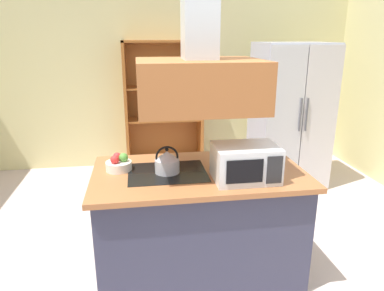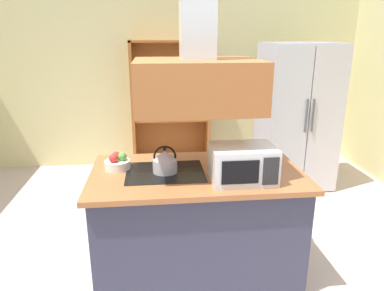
{
  "view_description": "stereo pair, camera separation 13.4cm",
  "coord_description": "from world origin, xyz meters",
  "px_view_note": "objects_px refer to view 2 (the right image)",
  "views": [
    {
      "loc": [
        -0.25,
        -2.35,
        1.92
      ],
      "look_at": [
        0.2,
        0.56,
        1.0
      ],
      "focal_mm": 33.35,
      "sensor_mm": 36.0,
      "label": 1
    },
    {
      "loc": [
        -0.11,
        -2.37,
        1.92
      ],
      "look_at": [
        0.2,
        0.56,
        1.0
      ],
      "focal_mm": 33.35,
      "sensor_mm": 36.0,
      "label": 2
    }
  ],
  "objects_px": {
    "refrigerator": "(296,116)",
    "kettle": "(165,161)",
    "dish_cabinet": "(170,113)",
    "microwave": "(242,163)",
    "fruit_bowl": "(118,163)",
    "cutting_board": "(248,159)"
  },
  "relations": [
    {
      "from": "kettle",
      "to": "microwave",
      "type": "distance_m",
      "value": 0.59
    },
    {
      "from": "dish_cabinet",
      "to": "kettle",
      "type": "height_order",
      "value": "dish_cabinet"
    },
    {
      "from": "dish_cabinet",
      "to": "cutting_board",
      "type": "relative_size",
      "value": 5.44
    },
    {
      "from": "refrigerator",
      "to": "microwave",
      "type": "relative_size",
      "value": 3.98
    },
    {
      "from": "microwave",
      "to": "fruit_bowl",
      "type": "distance_m",
      "value": 0.98
    },
    {
      "from": "kettle",
      "to": "microwave",
      "type": "bearing_deg",
      "value": -21.66
    },
    {
      "from": "refrigerator",
      "to": "fruit_bowl",
      "type": "bearing_deg",
      "value": -142.63
    },
    {
      "from": "refrigerator",
      "to": "dish_cabinet",
      "type": "distance_m",
      "value": 1.79
    },
    {
      "from": "dish_cabinet",
      "to": "cutting_board",
      "type": "height_order",
      "value": "dish_cabinet"
    },
    {
      "from": "kettle",
      "to": "fruit_bowl",
      "type": "relative_size",
      "value": 1.05
    },
    {
      "from": "cutting_board",
      "to": "fruit_bowl",
      "type": "relative_size",
      "value": 1.68
    },
    {
      "from": "refrigerator",
      "to": "cutting_board",
      "type": "distance_m",
      "value": 1.85
    },
    {
      "from": "refrigerator",
      "to": "kettle",
      "type": "height_order",
      "value": "refrigerator"
    },
    {
      "from": "kettle",
      "to": "cutting_board",
      "type": "xyz_separation_m",
      "value": [
        0.71,
        0.2,
        -0.08
      ]
    },
    {
      "from": "microwave",
      "to": "kettle",
      "type": "bearing_deg",
      "value": 158.34
    },
    {
      "from": "refrigerator",
      "to": "kettle",
      "type": "distance_m",
      "value": 2.46
    },
    {
      "from": "kettle",
      "to": "dish_cabinet",
      "type": "bearing_deg",
      "value": 86.25
    },
    {
      "from": "cutting_board",
      "to": "microwave",
      "type": "height_order",
      "value": "microwave"
    },
    {
      "from": "kettle",
      "to": "cutting_board",
      "type": "height_order",
      "value": "kettle"
    },
    {
      "from": "refrigerator",
      "to": "kettle",
      "type": "relative_size",
      "value": 8.65
    },
    {
      "from": "refrigerator",
      "to": "dish_cabinet",
      "type": "bearing_deg",
      "value": 151.92
    },
    {
      "from": "refrigerator",
      "to": "microwave",
      "type": "height_order",
      "value": "refrigerator"
    }
  ]
}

